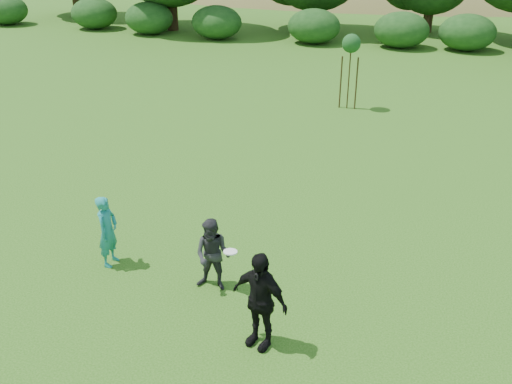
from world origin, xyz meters
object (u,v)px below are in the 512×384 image
player_grey (213,255)px  sapling (351,46)px  player_black (259,300)px  player_teal (108,231)px

player_grey → sapling: (0.73, 12.71, 1.65)m
sapling → player_black: bearing=-87.5°
player_black → sapling: (-0.61, 14.04, 1.50)m
sapling → player_teal: bearing=-104.2°
player_teal → player_grey: player_teal is taller
player_teal → player_black: (3.79, -1.53, 0.13)m
player_teal → player_black: bearing=-112.8°
player_black → sapling: 14.13m
player_teal → sapling: sapling is taller
player_black → player_teal: bearing=176.2°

